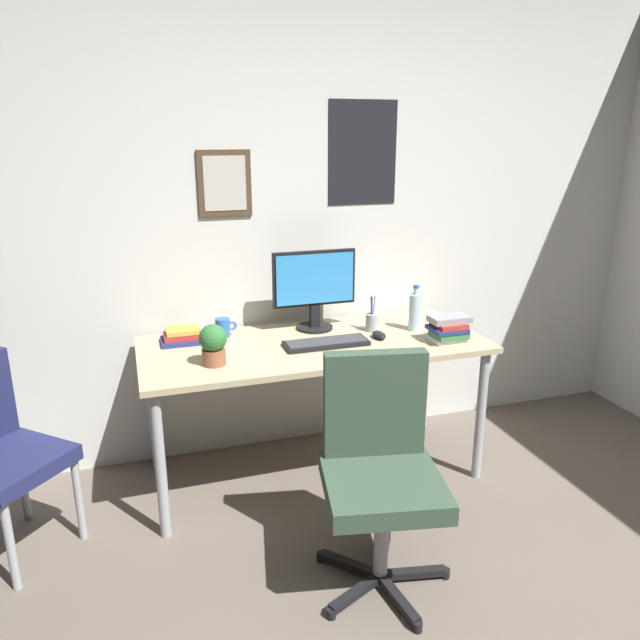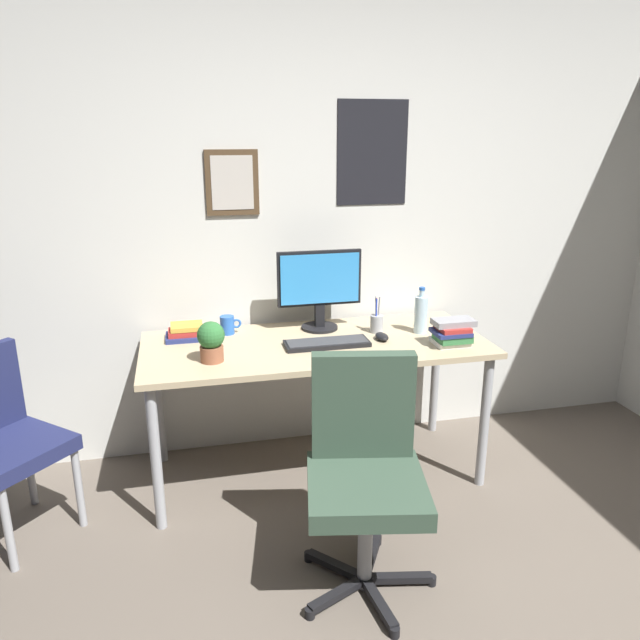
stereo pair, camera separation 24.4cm
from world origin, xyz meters
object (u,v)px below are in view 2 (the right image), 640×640
at_px(office_chair, 365,463).
at_px(coffee_mug_near, 228,325).
at_px(computer_mouse, 382,337).
at_px(water_bottle, 421,314).
at_px(keyboard, 327,343).
at_px(pen_cup, 377,323).
at_px(book_stack_left, 452,332).
at_px(book_stack_right, 187,332).
at_px(potted_plant, 211,340).
at_px(side_chair, 0,434).
at_px(monitor, 319,286).

xyz_separation_m(office_chair, coffee_mug_near, (-0.44, 1.08, 0.28)).
height_order(computer_mouse, water_bottle, water_bottle).
bearing_deg(keyboard, pen_cup, 25.45).
bearing_deg(book_stack_left, water_bottle, 110.02).
height_order(keyboard, book_stack_left, book_stack_left).
height_order(water_bottle, pen_cup, water_bottle).
height_order(coffee_mug_near, book_stack_right, coffee_mug_near).
height_order(computer_mouse, book_stack_right, book_stack_right).
relative_size(office_chair, water_bottle, 3.76).
relative_size(coffee_mug_near, pen_cup, 0.57).
height_order(office_chair, potted_plant, potted_plant).
relative_size(book_stack_left, book_stack_right, 0.96).
bearing_deg(pen_cup, office_chair, -110.52).
bearing_deg(side_chair, office_chair, -23.52).
bearing_deg(water_bottle, side_chair, -174.35).
bearing_deg(pen_cup, computer_mouse, -95.76).
bearing_deg(monitor, water_bottle, -20.56).
bearing_deg(potted_plant, keyboard, 8.79).
height_order(book_stack_left, book_stack_right, book_stack_left).
xyz_separation_m(keyboard, pen_cup, (0.31, 0.15, 0.04)).
bearing_deg(keyboard, side_chair, -175.69).
bearing_deg(potted_plant, water_bottle, 9.09).
relative_size(monitor, keyboard, 1.07).
height_order(side_chair, book_stack_right, side_chair).
xyz_separation_m(monitor, water_bottle, (0.51, -0.19, -0.13)).
xyz_separation_m(potted_plant, pen_cup, (0.89, 0.24, -0.05)).
height_order(monitor, potted_plant, monitor).
bearing_deg(coffee_mug_near, keyboard, -32.82).
height_order(office_chair, computer_mouse, office_chair).
relative_size(computer_mouse, potted_plant, 0.56).
bearing_deg(book_stack_right, keyboard, -21.58).
distance_m(side_chair, potted_plant, 1.02).
bearing_deg(coffee_mug_near, side_chair, -158.38).
xyz_separation_m(side_chair, computer_mouse, (1.84, 0.14, 0.27)).
bearing_deg(computer_mouse, office_chair, -112.72).
xyz_separation_m(potted_plant, book_stack_right, (-0.11, 0.36, -0.07)).
xyz_separation_m(side_chair, pen_cup, (1.85, 0.26, 0.31)).
bearing_deg(water_bottle, office_chair, -123.61).
relative_size(keyboard, potted_plant, 2.21).
distance_m(computer_mouse, water_bottle, 0.27).
height_order(keyboard, book_stack_right, book_stack_right).
bearing_deg(side_chair, book_stack_right, 24.67).
distance_m(office_chair, coffee_mug_near, 1.20).
xyz_separation_m(keyboard, potted_plant, (-0.58, -0.09, 0.09)).
xyz_separation_m(water_bottle, book_stack_left, (0.08, -0.22, -0.04)).
relative_size(side_chair, book_stack_right, 4.02).
relative_size(pen_cup, book_stack_left, 0.95).
xyz_separation_m(monitor, book_stack_left, (0.59, -0.41, -0.17)).
xyz_separation_m(side_chair, coffee_mug_near, (1.06, 0.42, 0.30)).
xyz_separation_m(monitor, computer_mouse, (0.27, -0.26, -0.22)).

